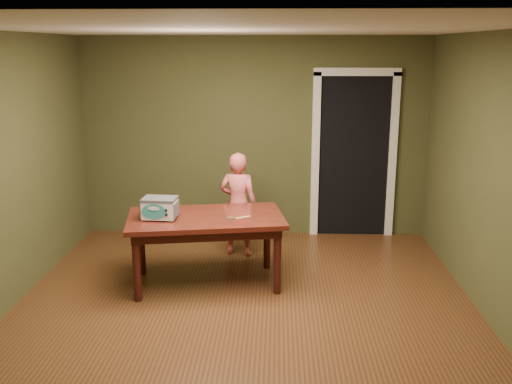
# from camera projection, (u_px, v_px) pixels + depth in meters

# --- Properties ---
(floor) EXTENTS (5.00, 5.00, 0.00)m
(floor) POSITION_uv_depth(u_px,v_px,m) (244.00, 316.00, 5.35)
(floor) COLOR brown
(floor) RESTS_ON ground
(room_shell) EXTENTS (4.52, 5.02, 2.61)m
(room_shell) POSITION_uv_depth(u_px,v_px,m) (243.00, 136.00, 4.93)
(room_shell) COLOR #444524
(room_shell) RESTS_ON ground
(doorway) EXTENTS (1.10, 0.66, 2.25)m
(doorway) POSITION_uv_depth(u_px,v_px,m) (351.00, 153.00, 7.73)
(doorway) COLOR black
(doorway) RESTS_ON ground
(dining_table) EXTENTS (1.73, 1.16, 0.75)m
(dining_table) POSITION_uv_depth(u_px,v_px,m) (206.00, 225.00, 5.94)
(dining_table) COLOR #3B140D
(dining_table) RESTS_ON floor
(toy_oven) EXTENTS (0.37, 0.27, 0.22)m
(toy_oven) POSITION_uv_depth(u_px,v_px,m) (160.00, 207.00, 5.79)
(toy_oven) COLOR #4C4F54
(toy_oven) RESTS_ON dining_table
(baking_pan) EXTENTS (0.10, 0.10, 0.02)m
(baking_pan) POSITION_uv_depth(u_px,v_px,m) (231.00, 218.00, 5.80)
(baking_pan) COLOR silver
(baking_pan) RESTS_ON dining_table
(spatula) EXTENTS (0.17, 0.12, 0.01)m
(spatula) POSITION_uv_depth(u_px,v_px,m) (242.00, 217.00, 5.85)
(spatula) COLOR #DFBF61
(spatula) RESTS_ON dining_table
(child) EXTENTS (0.52, 0.40, 1.26)m
(child) POSITION_uv_depth(u_px,v_px,m) (238.00, 204.00, 6.80)
(child) COLOR #E3605D
(child) RESTS_ON floor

